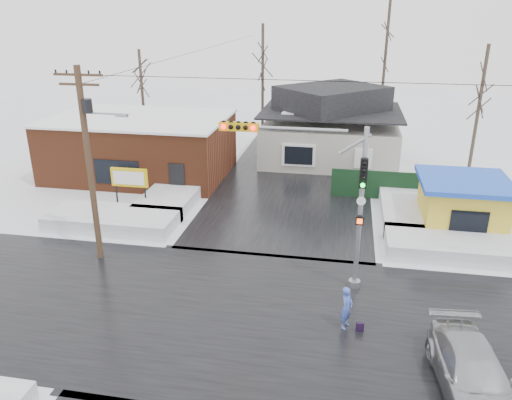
% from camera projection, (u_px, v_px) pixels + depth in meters
% --- Properties ---
extents(ground, '(120.00, 120.00, 0.00)m').
position_uv_depth(ground, '(250.00, 316.00, 19.43)').
color(ground, white).
rests_on(ground, ground).
extents(road_ns, '(10.00, 120.00, 0.02)m').
position_uv_depth(road_ns, '(250.00, 316.00, 19.43)').
color(road_ns, black).
rests_on(road_ns, ground).
extents(road_ew, '(120.00, 10.00, 0.02)m').
position_uv_depth(road_ew, '(250.00, 316.00, 19.43)').
color(road_ew, black).
rests_on(road_ew, ground).
extents(snowbank_nw, '(7.00, 3.00, 0.80)m').
position_uv_depth(snowbank_nw, '(113.00, 220.00, 27.23)').
color(snowbank_nw, white).
rests_on(snowbank_nw, ground).
extents(snowbank_ne, '(7.00, 3.00, 0.80)m').
position_uv_depth(snowbank_ne, '(459.00, 247.00, 24.17)').
color(snowbank_ne, white).
rests_on(snowbank_ne, ground).
extents(snowbank_nside_w, '(3.00, 8.00, 0.80)m').
position_uv_depth(snowbank_nside_w, '(178.00, 191.00, 31.47)').
color(snowbank_nside_w, white).
rests_on(snowbank_nside_w, ground).
extents(snowbank_nside_e, '(3.00, 8.00, 0.80)m').
position_uv_depth(snowbank_nside_e, '(407.00, 206.00, 29.09)').
color(snowbank_nside_e, white).
rests_on(snowbank_nside_e, ground).
extents(traffic_signal, '(6.05, 0.68, 7.00)m').
position_uv_depth(traffic_signal, '(323.00, 185.00, 20.09)').
color(traffic_signal, gray).
rests_on(traffic_signal, ground).
extents(utility_pole, '(3.15, 0.44, 9.00)m').
position_uv_depth(utility_pole, '(89.00, 155.00, 22.13)').
color(utility_pole, '#382619').
rests_on(utility_pole, ground).
extents(brick_building, '(12.20, 8.20, 4.12)m').
position_uv_depth(brick_building, '(141.00, 146.00, 35.20)').
color(brick_building, brown).
rests_on(brick_building, ground).
extents(marquee_sign, '(2.20, 0.21, 2.55)m').
position_uv_depth(marquee_sign, '(129.00, 179.00, 28.96)').
color(marquee_sign, black).
rests_on(marquee_sign, ground).
extents(house, '(10.40, 8.40, 5.76)m').
position_uv_depth(house, '(331.00, 127.00, 38.30)').
color(house, '#B2AFA1').
rests_on(house, ground).
extents(kiosk, '(4.60, 4.60, 2.88)m').
position_uv_depth(kiosk, '(461.00, 204.00, 26.45)').
color(kiosk, gold).
rests_on(kiosk, ground).
extents(fence, '(8.00, 0.12, 1.80)m').
position_uv_depth(fence, '(396.00, 186.00, 30.83)').
color(fence, black).
rests_on(fence, ground).
extents(tree_far_left, '(3.00, 3.00, 10.00)m').
position_uv_depth(tree_far_left, '(263.00, 49.00, 41.05)').
color(tree_far_left, '#332821').
rests_on(tree_far_left, ground).
extents(tree_far_mid, '(3.00, 3.00, 12.00)m').
position_uv_depth(tree_far_mid, '(388.00, 29.00, 40.61)').
color(tree_far_mid, '#332821').
rests_on(tree_far_mid, ground).
extents(tree_far_right, '(3.00, 3.00, 9.00)m').
position_uv_depth(tree_far_right, '(484.00, 73.00, 33.12)').
color(tree_far_right, '#332821').
rests_on(tree_far_right, ground).
extents(tree_far_west, '(3.00, 3.00, 8.00)m').
position_uv_depth(tree_far_west, '(140.00, 69.00, 41.49)').
color(tree_far_west, '#332821').
rests_on(tree_far_west, ground).
extents(pedestrian, '(0.62, 0.72, 1.68)m').
position_uv_depth(pedestrian, '(347.00, 308.00, 18.48)').
color(pedestrian, '#4359BB').
rests_on(pedestrian, ground).
extents(car, '(2.49, 5.18, 1.46)m').
position_uv_depth(car, '(473.00, 374.00, 15.30)').
color(car, '#A4A6AB').
rests_on(car, ground).
extents(shopping_bag, '(0.30, 0.17, 0.35)m').
position_uv_depth(shopping_bag, '(360.00, 328.00, 18.46)').
color(shopping_bag, black).
rests_on(shopping_bag, ground).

